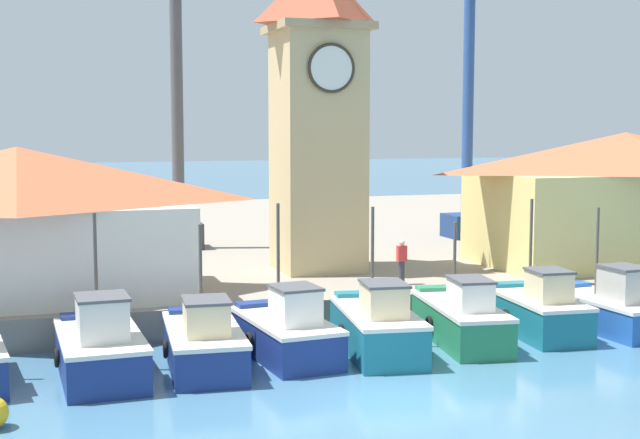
{
  "coord_description": "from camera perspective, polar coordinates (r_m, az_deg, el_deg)",
  "views": [
    {
      "loc": [
        -8.29,
        -19.27,
        6.76
      ],
      "look_at": [
        1.22,
        10.09,
        3.5
      ],
      "focal_mm": 50.0,
      "sensor_mm": 36.0,
      "label": 1
    }
  ],
  "objects": [
    {
      "name": "ground_plane",
      "position": [
        22.04,
        5.18,
        -11.85
      ],
      "size": [
        300.0,
        300.0,
        0.0
      ],
      "primitive_type": "plane",
      "color": "teal"
    },
    {
      "name": "quay_wharf",
      "position": [
        48.48,
        -7.96,
        -1.42
      ],
      "size": [
        120.0,
        40.0,
        1.05
      ],
      "primitive_type": "cube",
      "color": "gray",
      "rests_on": "ground"
    },
    {
      "name": "fishing_boat_left_inner",
      "position": [
        24.91,
        -13.89,
        -8.0
      ],
      "size": [
        2.34,
        4.9,
        4.4
      ],
      "color": "navy",
      "rests_on": "ground"
    },
    {
      "name": "fishing_boat_mid_left",
      "position": [
        25.33,
        -7.45,
        -7.8
      ],
      "size": [
        2.39,
        5.02,
        3.97
      ],
      "color": "navy",
      "rests_on": "ground"
    },
    {
      "name": "fishing_boat_center",
      "position": [
        26.2,
        -2.18,
        -7.21
      ],
      "size": [
        2.4,
        4.79,
        4.48
      ],
      "color": "navy",
      "rests_on": "ground"
    },
    {
      "name": "fishing_boat_mid_right",
      "position": [
        26.74,
        3.68,
        -6.85
      ],
      "size": [
        2.63,
        5.21,
        4.33
      ],
      "color": "#196B7F",
      "rests_on": "ground"
    },
    {
      "name": "fishing_boat_right_inner",
      "position": [
        28.29,
        9.0,
        -6.27
      ],
      "size": [
        2.48,
        5.33,
        3.72
      ],
      "color": "#237A4C",
      "rests_on": "ground"
    },
    {
      "name": "fishing_boat_right_outer",
      "position": [
        29.82,
        13.75,
        -5.7
      ],
      "size": [
        2.22,
        4.58,
        4.38
      ],
      "color": "#196B7F",
      "rests_on": "ground"
    },
    {
      "name": "fishing_boat_far_right",
      "position": [
        31.19,
        17.98,
        -5.39
      ],
      "size": [
        2.28,
        4.84,
        4.02
      ],
      "color": "#2356A8",
      "rests_on": "ground"
    },
    {
      "name": "clock_tower",
      "position": [
        35.11,
        -0.15,
        7.17
      ],
      "size": [
        3.66,
        3.66,
        13.72
      ],
      "color": "tan",
      "rests_on": "quay_wharf"
    },
    {
      "name": "warehouse_left",
      "position": [
        30.92,
        -18.7,
        -0.11
      ],
      "size": [
        11.4,
        6.07,
        5.03
      ],
      "color": "silver",
      "rests_on": "quay_wharf"
    },
    {
      "name": "warehouse_right",
      "position": [
        39.38,
        18.89,
        1.43
      ],
      "size": [
        12.55,
        6.28,
        5.44
      ],
      "color": "#E5D17A",
      "rests_on": "quay_wharf"
    },
    {
      "name": "port_crane_near",
      "position": [
        46.23,
        9.15,
        6.5
      ],
      "size": [
        3.51,
        10.14,
        17.06
      ],
      "color": "navy",
      "rests_on": "quay_wharf"
    },
    {
      "name": "port_crane_far",
      "position": [
        42.06,
        -9.15,
        7.02
      ],
      "size": [
        2.0,
        9.22,
        16.92
      ],
      "color": "#353539",
      "rests_on": "quay_wharf"
    },
    {
      "name": "dock_worker_near_tower",
      "position": [
        32.24,
        5.25,
        -2.68
      ],
      "size": [
        0.34,
        0.22,
        1.62
      ],
      "color": "#33333D",
      "rests_on": "quay_wharf"
    }
  ]
}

